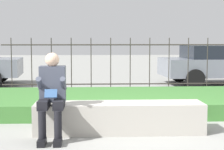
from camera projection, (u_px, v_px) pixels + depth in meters
The scene contains 6 objects.
ground_plane at pixel (138, 132), 5.96m from camera, with size 60.00×60.00×0.00m, color gray.
stone_bench at pixel (119, 119), 5.93m from camera, with size 2.66×0.57×0.48m.
person_seated_reader at pixel (52, 92), 5.51m from camera, with size 0.42×0.73×1.28m.
grass_berm at pixel (127, 102), 7.97m from camera, with size 8.18×2.67×0.30m.
iron_fence at pixel (120, 65), 9.83m from camera, with size 6.18×0.03×1.52m.
car_parked_right at pixel (223, 63), 12.29m from camera, with size 4.13×2.14×1.28m.
Camera 1 is at (-0.71, -5.82, 1.47)m, focal length 60.00 mm.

